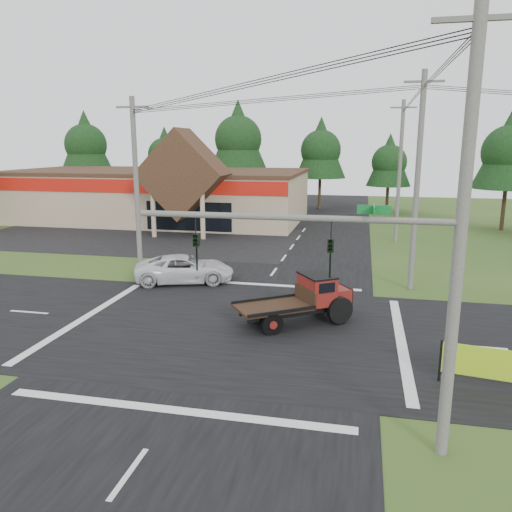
# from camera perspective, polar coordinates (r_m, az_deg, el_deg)

# --- Properties ---
(ground) EXTENTS (120.00, 120.00, 0.00)m
(ground) POSITION_cam_1_polar(r_m,az_deg,el_deg) (21.82, -2.60, -8.28)
(ground) COLOR #2D4F1C
(ground) RESTS_ON ground
(road_ns) EXTENTS (12.00, 120.00, 0.02)m
(road_ns) POSITION_cam_1_polar(r_m,az_deg,el_deg) (21.82, -2.61, -8.25)
(road_ns) COLOR black
(road_ns) RESTS_ON ground
(road_ew) EXTENTS (120.00, 12.00, 0.02)m
(road_ew) POSITION_cam_1_polar(r_m,az_deg,el_deg) (21.82, -2.61, -8.25)
(road_ew) COLOR black
(road_ew) RESTS_ON ground
(parking_apron) EXTENTS (28.00, 14.00, 0.02)m
(parking_apron) POSITION_cam_1_polar(r_m,az_deg,el_deg) (43.91, -14.11, 2.04)
(parking_apron) COLOR black
(parking_apron) RESTS_ON ground
(cvs_building) EXTENTS (30.40, 18.20, 9.19)m
(cvs_building) POSITION_cam_1_polar(r_m,az_deg,el_deg) (53.77, -10.96, 7.03)
(cvs_building) COLOR tan
(cvs_building) RESTS_ON ground
(traffic_signal_mast) EXTENTS (8.12, 0.24, 7.00)m
(traffic_signal_mast) POSITION_cam_1_polar(r_m,az_deg,el_deg) (12.67, 14.36, -3.10)
(traffic_signal_mast) COLOR #595651
(traffic_signal_mast) RESTS_ON ground
(utility_pole_nr) EXTENTS (2.00, 0.30, 11.00)m
(utility_pole_nr) POSITION_cam_1_polar(r_m,az_deg,el_deg) (12.60, 22.32, 1.92)
(utility_pole_nr) COLOR #595651
(utility_pole_nr) RESTS_ON ground
(utility_pole_nw) EXTENTS (2.00, 0.30, 10.50)m
(utility_pole_nw) POSITION_cam_1_polar(r_m,az_deg,el_deg) (30.80, -13.51, 7.81)
(utility_pole_nw) COLOR #595651
(utility_pole_nw) RESTS_ON ground
(utility_pole_ne) EXTENTS (2.00, 0.30, 11.50)m
(utility_pole_ne) POSITION_cam_1_polar(r_m,az_deg,el_deg) (27.91, 17.95, 8.13)
(utility_pole_ne) COLOR #595651
(utility_pole_ne) RESTS_ON ground
(utility_pole_n) EXTENTS (2.00, 0.30, 11.20)m
(utility_pole_n) POSITION_cam_1_polar(r_m,az_deg,el_deg) (41.85, 16.09, 9.33)
(utility_pole_n) COLOR #595651
(utility_pole_n) RESTS_ON ground
(tree_row_a) EXTENTS (6.72, 6.72, 12.12)m
(tree_row_a) POSITION_cam_1_polar(r_m,az_deg,el_deg) (69.33, -18.89, 12.16)
(tree_row_a) COLOR #332316
(tree_row_a) RESTS_ON ground
(tree_row_b) EXTENTS (5.60, 5.60, 10.10)m
(tree_row_b) POSITION_cam_1_polar(r_m,az_deg,el_deg) (66.67, -10.36, 11.47)
(tree_row_b) COLOR #332316
(tree_row_b) RESTS_ON ground
(tree_row_c) EXTENTS (7.28, 7.28, 13.13)m
(tree_row_c) POSITION_cam_1_polar(r_m,az_deg,el_deg) (62.60, -2.05, 13.45)
(tree_row_c) COLOR #332316
(tree_row_c) RESTS_ON ground
(tree_row_d) EXTENTS (6.16, 6.16, 11.11)m
(tree_row_d) POSITION_cam_1_polar(r_m,az_deg,el_deg) (61.93, 7.41, 12.12)
(tree_row_d) COLOR #332316
(tree_row_d) RESTS_ON ground
(tree_row_e) EXTENTS (5.04, 5.04, 9.09)m
(tree_row_e) POSITION_cam_1_polar(r_m,az_deg,el_deg) (59.80, 15.00, 10.50)
(tree_row_e) COLOR #332316
(tree_row_e) RESTS_ON ground
(tree_side_ne) EXTENTS (6.16, 6.16, 11.11)m
(tree_side_ne) POSITION_cam_1_polar(r_m,az_deg,el_deg) (51.33, 27.01, 10.81)
(tree_side_ne) COLOR #332316
(tree_side_ne) RESTS_ON ground
(antique_flatbed_truck) EXTENTS (5.45, 4.63, 2.19)m
(antique_flatbed_truck) POSITION_cam_1_polar(r_m,az_deg,el_deg) (22.09, 4.57, -5.03)
(antique_flatbed_truck) COLOR #5E1B0D
(antique_flatbed_truck) RESTS_ON ground
(roadside_banner) EXTENTS (4.28, 0.84, 1.47)m
(roadside_banner) POSITION_cam_1_polar(r_m,az_deg,el_deg) (18.17, 27.10, -11.64)
(roadside_banner) COLOR #96C019
(roadside_banner) RESTS_ON ground
(white_pickup) EXTENTS (6.15, 4.21, 1.56)m
(white_pickup) POSITION_cam_1_polar(r_m,az_deg,el_deg) (29.05, -8.16, -1.46)
(white_pickup) COLOR silver
(white_pickup) RESTS_ON ground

